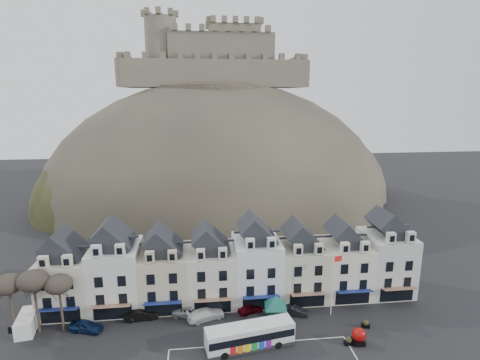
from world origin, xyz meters
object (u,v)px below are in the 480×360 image
(car_maroon, at_px, (250,309))
(car_black, at_px, (141,314))
(flagpole, at_px, (333,281))
(car_silver, at_px, (191,311))
(red_buoy, at_px, (359,336))
(bus, at_px, (250,335))
(car_white, at_px, (206,314))
(car_charcoal, at_px, (294,311))
(bus_shelter, at_px, (276,302))
(white_van, at_px, (27,322))
(car_navy, at_px, (86,326))

(car_maroon, bearing_deg, car_black, 70.27)
(flagpole, distance_m, car_silver, 20.25)
(car_black, height_order, car_maroon, car_black)
(red_buoy, height_order, flagpole, flagpole)
(bus, xyz_separation_m, car_white, (-5.20, 6.55, -0.94))
(bus, bearing_deg, car_maroon, 71.57)
(red_buoy, distance_m, car_charcoal, 9.41)
(bus_shelter, bearing_deg, car_silver, 175.01)
(bus_shelter, relative_size, white_van, 1.15)
(bus, relative_size, white_van, 2.19)
(bus, bearing_deg, car_charcoal, 30.82)
(car_maroon, bearing_deg, car_white, 78.43)
(bus, relative_size, car_black, 2.42)
(car_navy, relative_size, car_black, 0.95)
(bus_shelter, bearing_deg, red_buoy, -24.16)
(car_black, distance_m, car_silver, 6.70)
(bus, distance_m, white_van, 29.25)
(bus_shelter, relative_size, car_maroon, 1.63)
(white_van, xyz_separation_m, car_white, (23.26, -0.18, -0.35))
(bus, height_order, red_buoy, bus)
(red_buoy, height_order, car_silver, red_buoy)
(flagpole, distance_m, car_charcoal, 6.92)
(car_maroon, height_order, car_charcoal, car_charcoal)
(car_black, relative_size, car_silver, 0.93)
(car_navy, bearing_deg, flagpole, -73.52)
(bus, height_order, car_navy, bus)
(bus_shelter, bearing_deg, flagpole, 12.41)
(car_maroon, bearing_deg, car_silver, 69.08)
(red_buoy, distance_m, car_white, 20.08)
(car_charcoal, bearing_deg, bus_shelter, 128.72)
(car_navy, height_order, car_charcoal, car_navy)
(red_buoy, relative_size, flagpole, 0.23)
(white_van, xyz_separation_m, car_maroon, (29.57, 0.67, -0.49))
(car_white, bearing_deg, car_navy, 74.01)
(flagpole, xyz_separation_m, car_charcoal, (-5.21, 0.49, -4.54))
(bus_shelter, bearing_deg, white_van, -175.14)
(bus, height_order, car_charcoal, bus)
(red_buoy, relative_size, car_silver, 0.43)
(car_navy, bearing_deg, car_silver, -64.99)
(flagpole, height_order, car_maroon, flagpole)
(bus_shelter, distance_m, car_charcoal, 3.90)
(car_silver, relative_size, car_charcoal, 1.30)
(car_white, height_order, car_maroon, car_white)
(car_charcoal, bearing_deg, bus, 148.28)
(car_navy, relative_size, car_charcoal, 1.16)
(car_black, relative_size, car_charcoal, 1.22)
(bus, bearing_deg, car_silver, 123.75)
(car_black, bearing_deg, car_white, -100.51)
(car_navy, distance_m, car_charcoal, 27.96)
(car_black, distance_m, car_white, 8.85)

